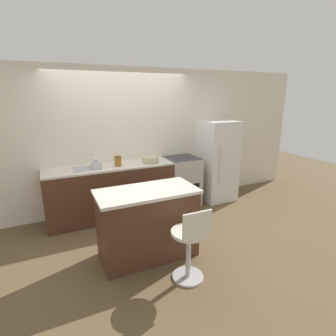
% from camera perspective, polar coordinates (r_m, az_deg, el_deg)
% --- Properties ---
extents(ground_plane, '(14.00, 14.00, 0.00)m').
position_cam_1_polar(ground_plane, '(4.72, -7.06, -11.11)').
color(ground_plane, brown).
extents(wall_back, '(8.00, 0.06, 2.60)m').
position_cam_1_polar(wall_back, '(4.92, -9.96, 5.85)').
color(wall_back, silver).
rests_on(wall_back, ground_plane).
extents(back_counter, '(2.18, 0.60, 0.95)m').
position_cam_1_polar(back_counter, '(4.75, -12.23, -5.04)').
color(back_counter, '#4C2D1E').
rests_on(back_counter, ground_plane).
extents(kitchen_island, '(1.30, 0.65, 0.94)m').
position_cam_1_polar(kitchen_island, '(3.56, -4.46, -11.89)').
color(kitchen_island, '#4C2D1E').
rests_on(kitchen_island, ground_plane).
extents(oven_range, '(0.62, 0.62, 0.95)m').
position_cam_1_polar(oven_range, '(5.21, 3.03, -2.80)').
color(oven_range, '#B7B2A8').
rests_on(oven_range, ground_plane).
extents(refrigerator, '(0.67, 0.72, 1.62)m').
position_cam_1_polar(refrigerator, '(5.48, 10.52, 1.59)').
color(refrigerator, silver).
rests_on(refrigerator, ground_plane).
extents(stool_chair, '(0.41, 0.41, 0.93)m').
position_cam_1_polar(stool_chair, '(3.14, 4.79, -16.37)').
color(stool_chair, '#B7B7BC').
rests_on(stool_chair, ground_plane).
extents(kettle, '(0.19, 0.19, 0.19)m').
position_cam_1_polar(kettle, '(4.50, -15.40, 0.94)').
color(kettle, silver).
rests_on(kettle, back_counter).
extents(mixing_bowl, '(0.28, 0.28, 0.09)m').
position_cam_1_polar(mixing_bowl, '(4.75, -3.79, 1.91)').
color(mixing_bowl, '#C1B28E').
rests_on(mixing_bowl, back_counter).
extents(canister_jar, '(0.13, 0.13, 0.16)m').
position_cam_1_polar(canister_jar, '(4.57, -10.84, 1.54)').
color(canister_jar, '#9E6623').
rests_on(canister_jar, back_counter).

